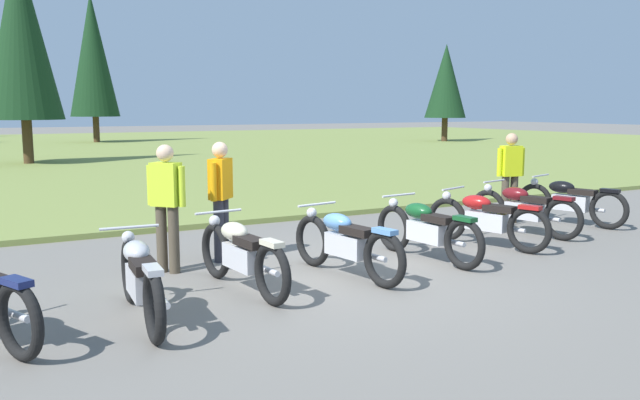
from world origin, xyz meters
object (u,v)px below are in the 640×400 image
at_px(motorcycle_maroon, 523,209).
at_px(rider_with_back_turned, 510,172).
at_px(rider_checking_bike, 221,194).
at_px(rider_near_row_end, 167,201).
at_px(motorcycle_cream, 242,254).
at_px(motorcycle_british_green, 426,229).
at_px(motorcycle_red, 486,219).
at_px(motorcycle_silver, 141,278).
at_px(motorcycle_black, 570,201).
at_px(motorcycle_sky_blue, 346,242).

bearing_deg(motorcycle_maroon, rider_with_back_turned, 57.73).
bearing_deg(rider_with_back_turned, motorcycle_maroon, -122.27).
bearing_deg(rider_checking_bike, rider_near_row_end, -160.79).
relative_size(rider_checking_bike, rider_with_back_turned, 1.00).
bearing_deg(rider_checking_bike, motorcycle_cream, -101.15).
bearing_deg(motorcycle_cream, motorcycle_british_green, 4.49).
xyz_separation_m(motorcycle_cream, motorcycle_red, (4.21, 0.50, 0.00)).
bearing_deg(motorcycle_silver, rider_with_back_turned, 18.38).
bearing_deg(rider_with_back_turned, motorcycle_silver, -161.62).
bearing_deg(motorcycle_red, motorcycle_cream, -173.22).
height_order(motorcycle_red, motorcycle_black, same).
distance_m(motorcycle_cream, motorcycle_sky_blue, 1.41).
bearing_deg(rider_near_row_end, rider_with_back_turned, 5.60).
bearing_deg(motorcycle_cream, motorcycle_maroon, 9.92).
bearing_deg(motorcycle_red, motorcycle_silver, -169.17).
relative_size(motorcycle_sky_blue, rider_with_back_turned, 1.25).
height_order(motorcycle_sky_blue, rider_near_row_end, rider_near_row_end).
height_order(motorcycle_silver, rider_near_row_end, rider_near_row_end).
relative_size(motorcycle_british_green, rider_with_back_turned, 1.26).
xyz_separation_m(motorcycle_maroon, rider_near_row_end, (-6.00, 0.29, 0.51)).
relative_size(motorcycle_maroon, rider_checking_bike, 1.23).
bearing_deg(motorcycle_silver, rider_checking_bike, 52.55).
xyz_separation_m(motorcycle_sky_blue, motorcycle_black, (5.52, 1.26, 0.00)).
xyz_separation_m(motorcycle_maroon, motorcycle_black, (1.46, 0.30, 0.00)).
bearing_deg(motorcycle_cream, rider_with_back_turned, 17.33).
bearing_deg(motorcycle_maroon, motorcycle_black, 11.48).
xyz_separation_m(motorcycle_cream, motorcycle_black, (6.93, 1.25, 0.00)).
bearing_deg(rider_near_row_end, rider_checking_bike, 19.21).
bearing_deg(motorcycle_british_green, rider_near_row_end, 163.32).
distance_m(motorcycle_silver, motorcycle_british_green, 4.23).
height_order(motorcycle_sky_blue, motorcycle_maroon, same).
distance_m(rider_near_row_end, rider_checking_bike, 0.89).
height_order(motorcycle_cream, motorcycle_sky_blue, same).
relative_size(motorcycle_british_green, rider_checking_bike, 1.26).
relative_size(motorcycle_red, rider_with_back_turned, 1.21).
relative_size(motorcycle_silver, motorcycle_sky_blue, 1.01).
bearing_deg(motorcycle_silver, motorcycle_maroon, 12.58).
bearing_deg(rider_with_back_turned, motorcycle_red, -143.03).
bearing_deg(motorcycle_red, rider_with_back_turned, 36.97).
bearing_deg(rider_near_row_end, motorcycle_red, -8.91).
height_order(motorcycle_cream, motorcycle_british_green, same).
bearing_deg(motorcycle_silver, motorcycle_black, 12.39).
relative_size(motorcycle_silver, motorcycle_maroon, 1.02).
relative_size(motorcycle_cream, motorcycle_sky_blue, 1.01).
bearing_deg(motorcycle_sky_blue, motorcycle_black, 12.88).
xyz_separation_m(motorcycle_silver, motorcycle_sky_blue, (2.70, 0.54, 0.00)).
relative_size(motorcycle_cream, motorcycle_maroon, 1.02).
height_order(motorcycle_black, rider_with_back_turned, rider_with_back_turned).
xyz_separation_m(rider_near_row_end, rider_checking_bike, (0.84, 0.29, 0.00)).
distance_m(motorcycle_black, rider_near_row_end, 7.48).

